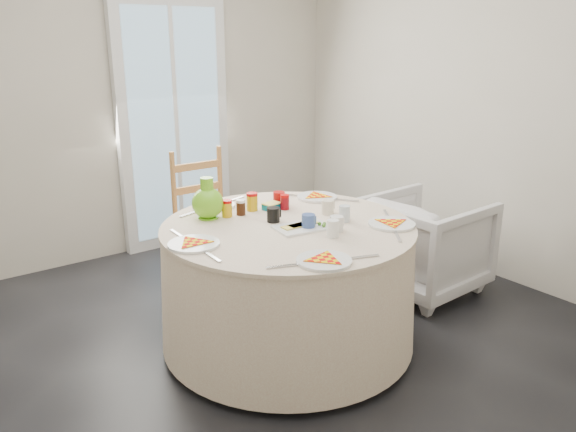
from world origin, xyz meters
TOP-DOWN VIEW (x-y plane):
  - floor at (0.00, 0.00)m, footprint 4.00×4.00m
  - wall_back at (0.00, 2.00)m, footprint 4.00×0.02m
  - wall_right at (2.00, 0.00)m, footprint 0.02×4.00m
  - glass_door at (0.40, 1.95)m, footprint 1.00×0.08m
  - table at (0.10, -0.05)m, footprint 1.48×1.48m
  - wooden_chair at (0.19, 1.00)m, footprint 0.45×0.43m
  - armchair at (1.34, -0.03)m, footprint 0.72×0.77m
  - place_settings at (0.10, -0.05)m, footprint 1.52×1.52m
  - jar_cluster at (0.08, 0.24)m, footprint 0.45×0.30m
  - butter_tub at (0.20, 0.25)m, footprint 0.12×0.09m
  - green_pitcher at (-0.20, 0.33)m, footprint 0.22×0.22m
  - cheese_platter at (0.13, -0.15)m, footprint 0.33×0.24m
  - mugs_glasses at (0.25, -0.08)m, footprint 0.62×0.62m

SIDE VIEW (x-z plane):
  - floor at x=0.00m, z-range 0.00..0.00m
  - table at x=0.10m, z-range 0.00..0.75m
  - armchair at x=1.34m, z-range 0.01..0.77m
  - wooden_chair at x=0.19m, z-range -0.03..0.97m
  - place_settings at x=0.10m, z-range 0.76..0.78m
  - cheese_platter at x=0.13m, z-range 0.75..0.79m
  - butter_tub at x=0.20m, z-range 0.76..0.81m
  - mugs_glasses at x=0.25m, z-range 0.76..0.86m
  - jar_cluster at x=0.08m, z-range 0.76..0.88m
  - green_pitcher at x=-0.20m, z-range 0.75..0.99m
  - glass_door at x=0.40m, z-range 0.00..2.10m
  - wall_back at x=0.00m, z-range 0.00..2.60m
  - wall_right at x=2.00m, z-range 0.00..2.60m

